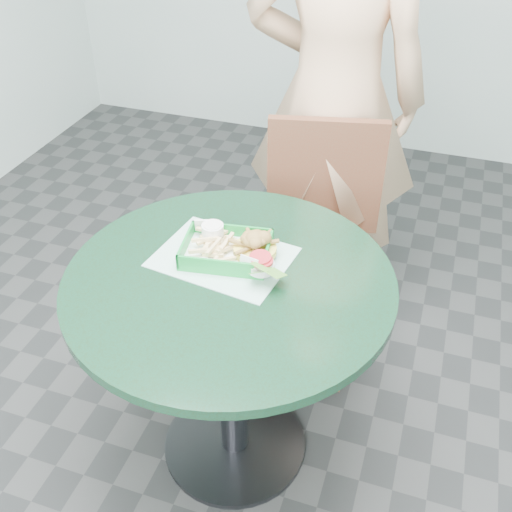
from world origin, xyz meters
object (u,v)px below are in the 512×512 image
(sauce_ramekin, at_px, (217,234))
(cafe_table, at_px, (231,326))
(diner_person, at_px, (340,33))
(crab_sandwich, at_px, (255,251))
(food_basket, at_px, (227,258))
(dining_chair, at_px, (315,229))

(sauce_ramekin, bearing_deg, cafe_table, -56.69)
(diner_person, relative_size, crab_sandwich, 18.81)
(food_basket, xyz_separation_m, sauce_ramekin, (-0.05, 0.06, 0.04))
(food_basket, distance_m, crab_sandwich, 0.09)
(diner_person, bearing_deg, cafe_table, 82.29)
(cafe_table, height_order, crab_sandwich, crab_sandwich)
(dining_chair, relative_size, sauce_ramekin, 14.32)
(sauce_ramekin, bearing_deg, diner_person, 77.92)
(food_basket, height_order, crab_sandwich, crab_sandwich)
(dining_chair, relative_size, diner_person, 0.40)
(dining_chair, xyz_separation_m, crab_sandwich, (-0.06, -0.54, 0.27))
(crab_sandwich, bearing_deg, diner_person, 87.64)
(cafe_table, relative_size, food_basket, 3.76)
(cafe_table, bearing_deg, crab_sandwich, 66.17)
(dining_chair, xyz_separation_m, food_basket, (-0.14, -0.56, 0.23))
(cafe_table, distance_m, sauce_ramekin, 0.28)
(food_basket, bearing_deg, diner_person, 82.25)
(dining_chair, distance_m, diner_person, 0.70)
(cafe_table, distance_m, dining_chair, 0.65)
(food_basket, distance_m, sauce_ramekin, 0.09)
(cafe_table, relative_size, crab_sandwich, 7.42)
(crab_sandwich, bearing_deg, food_basket, -169.40)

